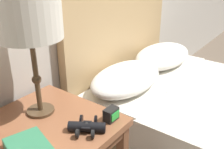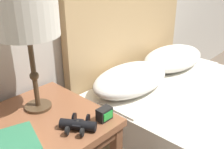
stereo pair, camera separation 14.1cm
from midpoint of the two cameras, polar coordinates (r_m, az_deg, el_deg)
The scene contains 4 objects.
nightstand at distance 1.28m, azimuth -17.61°, elevation -13.51°, with size 0.58×0.58×0.57m.
table_lamp at distance 1.17m, azimuth -21.13°, elevation 11.30°, with size 0.28×0.28×0.56m.
binoculars_pair at distance 1.15m, azimuth -9.08°, elevation -11.24°, with size 0.16×0.16×0.05m.
alarm_clock at distance 1.20m, azimuth -3.57°, elevation -8.75°, with size 0.07×0.05×0.06m.
Camera 1 is at (-1.07, -0.18, 1.26)m, focal length 42.00 mm.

